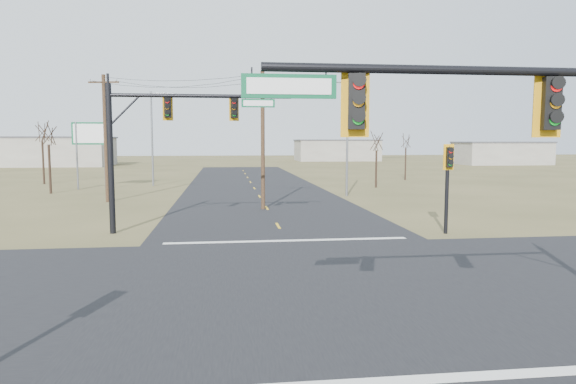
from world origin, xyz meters
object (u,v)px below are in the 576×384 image
object	(u,v)px
highway_sign	(90,143)
bare_tree_c	(377,141)
streetlight_a	(345,132)
bare_tree_a	(48,133)
bare_tree_d	(406,140)
utility_pole_far	(105,137)
utility_pole_near	(263,138)
bare_tree_b	(42,132)
mast_arm_far	(164,127)
pedestal_signal_ne	(449,169)
streetlight_c	(154,133)
mast_arm_near	(560,135)

from	to	relation	value
highway_sign	bare_tree_c	bearing A→B (deg)	-0.96
streetlight_a	bare_tree_a	xyz separation A→B (m)	(-26.87, 5.56, -0.06)
bare_tree_d	utility_pole_far	bearing A→B (deg)	-148.34
utility_pole_near	utility_pole_far	world-z (taller)	utility_pole_far
streetlight_a	bare_tree_b	distance (m)	35.41
bare_tree_c	bare_tree_b	bearing A→B (deg)	166.22
mast_arm_far	streetlight_a	xyz separation A→B (m)	(13.76, 16.78, 0.10)
mast_arm_far	utility_pole_far	size ratio (longest dim) A/B	0.96
utility_pole_near	pedestal_signal_ne	bearing A→B (deg)	-51.10
streetlight_a	streetlight_c	xyz separation A→B (m)	(-18.20, 12.72, 0.01)
streetlight_a	bare_tree_b	size ratio (longest dim) A/B	1.37
pedestal_signal_ne	bare_tree_a	xyz separation A→B (m)	(-27.92, 24.68, 2.26)
mast_arm_near	highway_sign	bearing A→B (deg)	128.68
bare_tree_c	bare_tree_a	bearing A→B (deg)	-175.95
mast_arm_far	pedestal_signal_ne	bearing A→B (deg)	-32.15
streetlight_c	bare_tree_d	distance (m)	30.73
mast_arm_near	streetlight_c	world-z (taller)	streetlight_c
pedestal_signal_ne	utility_pole_far	distance (m)	27.21
bare_tree_d	bare_tree_a	bearing A→B (deg)	-162.57
mast_arm_near	pedestal_signal_ne	bearing A→B (deg)	87.13
utility_pole_near	streetlight_c	world-z (taller)	streetlight_c
pedestal_signal_ne	utility_pole_near	world-z (taller)	utility_pole_near
mast_arm_near	bare_tree_b	size ratio (longest dim) A/B	1.38
utility_pole_near	bare_tree_d	bearing A→B (deg)	52.28
utility_pole_far	bare_tree_d	world-z (taller)	utility_pole_far
mast_arm_far	highway_sign	xyz separation A→B (m)	(-10.34, 26.27, -0.89)
bare_tree_c	streetlight_a	bearing A→B (deg)	-124.00
streetlight_a	bare_tree_b	xyz separation A→B (m)	(-31.18, 16.78, 0.23)
streetlight_a	bare_tree_c	distance (m)	9.48
utility_pole_near	streetlight_c	bearing A→B (deg)	116.41
streetlight_a	streetlight_c	bearing A→B (deg)	164.03
mast_arm_near	streetlight_a	bearing A→B (deg)	97.97
mast_arm_near	utility_pole_far	size ratio (longest dim) A/B	1.02
pedestal_signal_ne	bare_tree_c	distance (m)	27.33
mast_arm_near	bare_tree_a	distance (m)	46.69
mast_arm_near	streetlight_a	world-z (taller)	streetlight_a
highway_sign	bare_tree_d	world-z (taller)	highway_sign
mast_arm_near	bare_tree_c	size ratio (longest dim) A/B	1.64
pedestal_signal_ne	streetlight_a	bearing A→B (deg)	98.87
bare_tree_d	bare_tree_b	bearing A→B (deg)	-178.66
streetlight_c	bare_tree_d	xyz separation A→B (m)	(30.30, 5.07, -0.77)
highway_sign	streetlight_a	xyz separation A→B (m)	(24.10, -9.48, 0.99)
utility_pole_far	utility_pole_near	bearing A→B (deg)	-26.30
bare_tree_a	bare_tree_d	world-z (taller)	bare_tree_a
mast_arm_far	bare_tree_c	xyz separation A→B (m)	(19.05, 24.61, -0.69)
streetlight_c	mast_arm_near	bearing A→B (deg)	-90.43
highway_sign	streetlight_c	size ratio (longest dim) A/B	0.66
mast_arm_far	bare_tree_c	distance (m)	31.13
mast_arm_near	pedestal_signal_ne	xyz separation A→B (m)	(4.91, 15.94, -1.59)
mast_arm_far	bare_tree_d	bearing A→B (deg)	30.03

